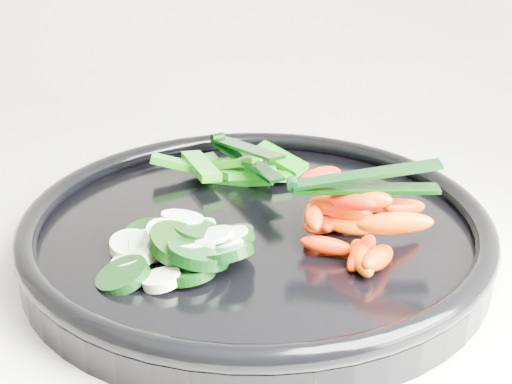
# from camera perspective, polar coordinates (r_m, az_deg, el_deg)

# --- Properties ---
(veggie_tray) EXTENTS (0.40, 0.40, 0.04)m
(veggie_tray) POSITION_cam_1_polar(r_m,az_deg,el_deg) (0.57, 0.00, -3.15)
(veggie_tray) COLOR black
(veggie_tray) RESTS_ON counter
(cucumber_pile) EXTENTS (0.13, 0.12, 0.04)m
(cucumber_pile) POSITION_cam_1_polar(r_m,az_deg,el_deg) (0.53, -6.25, -4.21)
(cucumber_pile) COLOR black
(cucumber_pile) RESTS_ON veggie_tray
(carrot_pile) EXTENTS (0.11, 0.13, 0.06)m
(carrot_pile) POSITION_cam_1_polar(r_m,az_deg,el_deg) (0.54, 7.88, -2.11)
(carrot_pile) COLOR red
(carrot_pile) RESTS_ON veggie_tray
(pepper_pile) EXTENTS (0.14, 0.09, 0.04)m
(pepper_pile) POSITION_cam_1_polar(r_m,az_deg,el_deg) (0.66, -1.97, 1.92)
(pepper_pile) COLOR #236409
(pepper_pile) RESTS_ON veggie_tray
(tong_carrot) EXTENTS (0.11, 0.05, 0.02)m
(tong_carrot) POSITION_cam_1_polar(r_m,az_deg,el_deg) (0.53, 8.40, 0.81)
(tong_carrot) COLOR black
(tong_carrot) RESTS_ON carrot_pile
(tong_pepper) EXTENTS (0.09, 0.09, 0.02)m
(tong_pepper) POSITION_cam_1_polar(r_m,az_deg,el_deg) (0.65, -0.99, 3.17)
(tong_pepper) COLOR black
(tong_pepper) RESTS_ON pepper_pile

